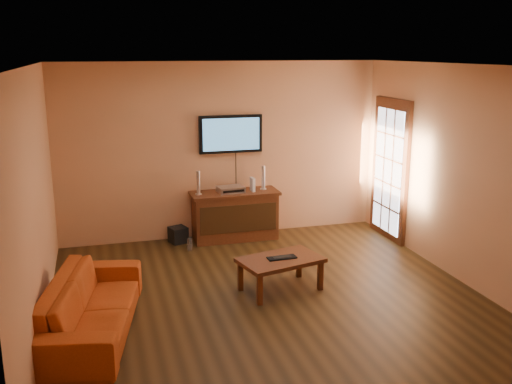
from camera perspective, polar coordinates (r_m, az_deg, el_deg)
name	(u,v)px	position (r m, az deg, el deg)	size (l,w,h in m)	color
ground_plane	(269,298)	(6.88, 1.30, -10.54)	(5.00, 5.00, 0.00)	black
room_walls	(255,149)	(6.96, -0.13, 4.32)	(5.00, 5.00, 5.00)	tan
french_door	(390,171)	(8.99, 13.23, 2.05)	(0.07, 1.02, 2.22)	#462010
media_console	(235,215)	(8.81, -2.13, -2.34)	(1.35, 0.52, 0.75)	#462010
television	(231,134)	(8.75, -2.54, 5.81)	(0.98, 0.08, 0.58)	black
coffee_table	(281,263)	(6.97, 2.47, -7.07)	(1.09, 0.81, 0.41)	#462010
sofa	(91,297)	(6.20, -16.20, -10.03)	(2.02, 0.59, 0.79)	#AC4013
speaker_left	(198,184)	(8.55, -5.78, 0.83)	(0.10, 0.10, 0.36)	silver
speaker_right	(263,179)	(8.83, 0.74, 1.35)	(0.10, 0.10, 0.37)	silver
av_receiver	(231,189)	(8.69, -2.56, 0.28)	(0.39, 0.28, 0.09)	silver
game_console	(253,184)	(8.73, -0.35, 0.76)	(0.04, 0.15, 0.21)	white
subwoofer	(178,235)	(8.79, -7.79, -4.26)	(0.24, 0.24, 0.24)	black
bottle	(190,244)	(8.43, -6.65, -5.21)	(0.07, 0.07, 0.21)	white
keyboard	(282,258)	(6.94, 2.60, -6.56)	(0.36, 0.15, 0.02)	black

